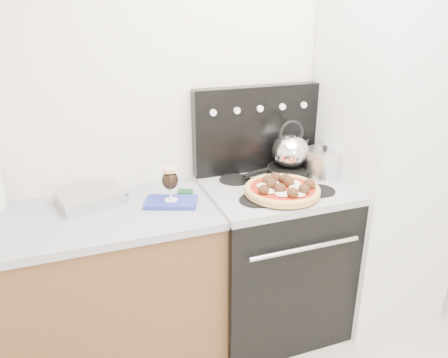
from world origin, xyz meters
name	(u,v)px	position (x,y,z in m)	size (l,w,h in m)	color
room_shell	(374,193)	(0.00, 0.29, 1.25)	(3.52, 3.01, 2.52)	beige
base_cabinet	(76,300)	(-1.02, 1.20, 0.43)	(1.45, 0.60, 0.86)	brown
countertop	(64,222)	(-1.02, 1.20, 0.88)	(1.48, 0.63, 0.04)	#A4A4AF
stove_body	(272,260)	(0.08, 1.18, 0.44)	(0.76, 0.65, 0.88)	black
cooktop	(275,189)	(0.08, 1.18, 0.90)	(0.76, 0.65, 0.04)	#ADADB2
backguard	(256,129)	(0.08, 1.45, 1.17)	(0.76, 0.08, 0.50)	black
fridge	(383,167)	(0.78, 1.15, 0.95)	(0.64, 0.68, 1.90)	silver
foil_sheet	(91,198)	(-0.89, 1.33, 0.93)	(0.31, 0.23, 0.06)	white
oven_mitt	(171,202)	(-0.51, 1.18, 0.91)	(0.26, 0.15, 0.02)	#2837AA
beer_glass	(170,184)	(-0.51, 1.18, 1.01)	(0.08, 0.08, 0.18)	black
pizza_pan	(282,194)	(0.06, 1.05, 0.93)	(0.34, 0.34, 0.01)	#252525
pizza	(282,188)	(0.06, 1.05, 0.96)	(0.39, 0.39, 0.06)	#DFA956
skillet	(289,171)	(0.23, 1.29, 0.94)	(0.26, 0.26, 0.05)	black
tea_kettle	(290,148)	(0.23, 1.29, 1.08)	(0.21, 0.21, 0.23)	white
stock_pot	(324,164)	(0.40, 1.20, 1.00)	(0.21, 0.21, 0.15)	silver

